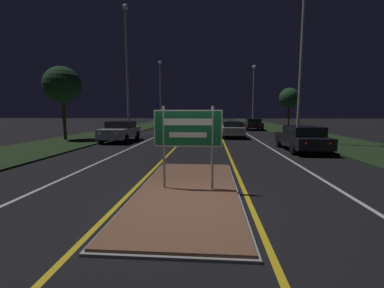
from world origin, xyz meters
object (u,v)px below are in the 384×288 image
object	(u,v)px
streetlight_left_far	(160,88)
car_receding_0	(302,138)
highway_sign	(188,132)
car_receding_2	(253,124)
car_receding_1	(232,129)
streetlight_right_near	(302,42)
car_approaching_0	(120,131)
car_approaching_1	(185,123)
streetlight_left_near	(127,59)
streetlight_right_far	(254,86)

from	to	relation	value
streetlight_left_far	car_receding_0	bearing A→B (deg)	-59.42
highway_sign	car_receding_2	xyz separation A→B (m)	(5.67, 24.46, -0.91)
car_receding_1	streetlight_right_near	bearing A→B (deg)	-49.26
highway_sign	car_receding_0	distance (m)	9.65
streetlight_right_near	car_receding_0	size ratio (longest dim) A/B	2.29
car_approaching_0	car_receding_0	bearing A→B (deg)	-18.14
streetlight_left_far	car_approaching_0	world-z (taller)	streetlight_left_far
highway_sign	car_approaching_1	bearing A→B (deg)	95.94
car_receding_0	car_receding_2	size ratio (longest dim) A/B	1.12
car_receding_1	car_approaching_0	distance (m)	9.11
car_approaching_1	car_receding_1	bearing A→B (deg)	-65.40
highway_sign	car_receding_0	bearing A→B (deg)	54.01
highway_sign	streetlight_right_near	bearing A→B (deg)	59.10
highway_sign	car_receding_2	bearing A→B (deg)	76.94
streetlight_right_near	car_approaching_0	world-z (taller)	streetlight_right_near
streetlight_left_near	streetlight_right_far	world-z (taller)	streetlight_left_near
highway_sign	streetlight_right_far	distance (m)	30.42
streetlight_left_far	car_approaching_0	xyz separation A→B (m)	(0.12, -16.09, -4.60)
car_receding_0	car_receding_1	bearing A→B (deg)	113.88
streetlight_left_near	streetlight_right_far	distance (m)	19.11
streetlight_left_near	car_approaching_1	size ratio (longest dim) A/B	2.63
streetlight_right_near	car_receding_2	xyz separation A→B (m)	(-0.64, 13.92, -5.83)
car_receding_0	highway_sign	bearing A→B (deg)	-125.99
streetlight_right_far	car_receding_2	size ratio (longest dim) A/B	2.06
car_approaching_0	streetlight_left_far	bearing A→B (deg)	90.41
streetlight_left_far	car_approaching_1	xyz separation A→B (m)	(3.38, -1.36, -4.61)
streetlight_left_near	car_receding_1	world-z (taller)	streetlight_left_near
car_receding_1	car_approaching_1	distance (m)	12.39
streetlight_right_far	car_receding_2	world-z (taller)	streetlight_right_far
highway_sign	car_receding_0	size ratio (longest dim) A/B	0.48
car_receding_2	highway_sign	bearing A→B (deg)	-103.06
streetlight_left_far	streetlight_right_near	xyz separation A→B (m)	(12.43, -17.14, 1.18)
streetlight_left_near	highway_sign	bearing A→B (deg)	-66.90
highway_sign	car_receding_2	world-z (taller)	highway_sign
streetlight_left_far	car_receding_1	xyz separation A→B (m)	(8.54, -12.63, -4.65)
highway_sign	car_approaching_0	distance (m)	13.08
highway_sign	car_approaching_0	xyz separation A→B (m)	(-6.00, 11.59, -0.85)
car_receding_0	car_receding_2	distance (m)	16.68
streetlight_left_near	car_receding_1	bearing A→B (deg)	-3.12
streetlight_right_far	car_approaching_0	world-z (taller)	streetlight_right_far
streetlight_left_far	car_receding_2	world-z (taller)	streetlight_left_far
car_approaching_0	car_approaching_1	distance (m)	15.09
car_receding_2	streetlight_right_far	bearing A→B (deg)	81.47
car_receding_0	car_approaching_0	distance (m)	12.26
car_receding_1	car_receding_2	xyz separation A→B (m)	(3.25, 9.41, -0.00)
car_receding_1	streetlight_right_far	bearing A→B (deg)	74.49
car_receding_1	car_approaching_1	bearing A→B (deg)	114.60
streetlight_left_near	car_approaching_1	bearing A→B (deg)	70.12
streetlight_right_far	car_approaching_1	distance (m)	10.84
highway_sign	streetlight_right_far	world-z (taller)	streetlight_right_far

